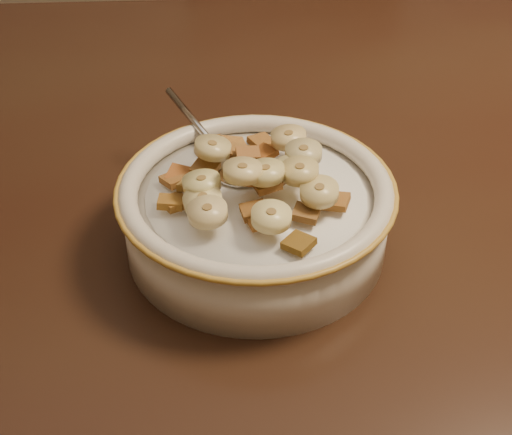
{
  "coord_description": "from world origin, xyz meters",
  "views": [
    {
      "loc": [
        -0.1,
        -0.61,
        1.16
      ],
      "look_at": [
        -0.08,
        -0.13,
        0.78
      ],
      "focal_mm": 50.0,
      "sensor_mm": 36.0,
      "label": 1
    }
  ],
  "objects_px": {
    "table": "(330,177)",
    "chair": "(307,100)",
    "cereal_bowl": "(256,220)",
    "spoon": "(234,170)"
  },
  "relations": [
    {
      "from": "table",
      "to": "chair",
      "type": "xyz_separation_m",
      "value": [
        0.04,
        0.58,
        -0.23
      ]
    },
    {
      "from": "chair",
      "to": "cereal_bowl",
      "type": "bearing_deg",
      "value": -116.41
    },
    {
      "from": "table",
      "to": "chair",
      "type": "bearing_deg",
      "value": 84.83
    },
    {
      "from": "table",
      "to": "spoon",
      "type": "distance_m",
      "value": 0.16
    },
    {
      "from": "table",
      "to": "chair",
      "type": "distance_m",
      "value": 0.62
    },
    {
      "from": "table",
      "to": "chair",
      "type": "relative_size",
      "value": 1.4
    },
    {
      "from": "cereal_bowl",
      "to": "spoon",
      "type": "height_order",
      "value": "spoon"
    },
    {
      "from": "table",
      "to": "cereal_bowl",
      "type": "height_order",
      "value": "cereal_bowl"
    },
    {
      "from": "cereal_bowl",
      "to": "spoon",
      "type": "bearing_deg",
      "value": 119.42
    },
    {
      "from": "cereal_bowl",
      "to": "chair",
      "type": "bearing_deg",
      "value": 80.32
    }
  ]
}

